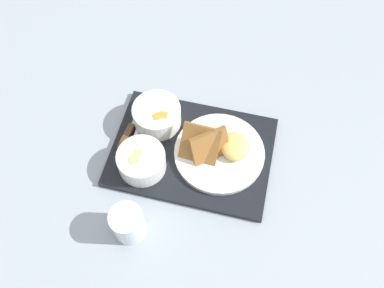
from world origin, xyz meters
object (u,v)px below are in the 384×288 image
(bowl_salad, at_px, (157,114))
(glass_water, at_px, (128,224))
(plate_main, at_px, (219,150))
(knife, at_px, (129,131))
(spoon, at_px, (140,124))
(bowl_soup, at_px, (141,160))

(bowl_salad, relative_size, glass_water, 1.41)
(bowl_salad, relative_size, plate_main, 0.55)
(bowl_salad, bearing_deg, knife, -133.78)
(knife, relative_size, spoon, 1.19)
(bowl_salad, xyz_separation_m, knife, (-0.05, -0.06, -0.03))
(bowl_salad, distance_m, bowl_soup, 0.13)
(knife, bearing_deg, spoon, -28.97)
(plate_main, bearing_deg, spoon, 177.92)
(spoon, xyz_separation_m, glass_water, (0.09, -0.25, 0.02))
(bowl_soup, distance_m, spoon, 0.12)
(bowl_soup, bearing_deg, bowl_salad, 97.03)
(bowl_soup, bearing_deg, knife, 132.82)
(spoon, relative_size, glass_water, 1.77)
(bowl_soup, relative_size, knife, 0.63)
(bowl_salad, distance_m, knife, 0.08)
(plate_main, relative_size, knife, 1.21)
(bowl_salad, relative_size, bowl_soup, 1.05)
(bowl_soup, distance_m, plate_main, 0.19)
(plate_main, xyz_separation_m, glass_water, (-0.12, -0.24, 0.01))
(bowl_soup, height_order, knife, bowl_soup)
(bowl_soup, relative_size, spoon, 0.76)
(bowl_salad, relative_size, knife, 0.67)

